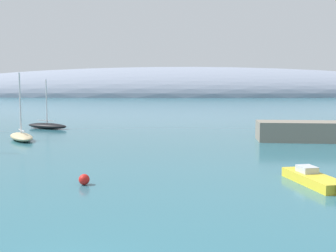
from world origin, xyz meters
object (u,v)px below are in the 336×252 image
object	(u,v)px
motorboat_yellow_foreground	(313,179)
mooring_buoy_red	(84,179)
sailboat_black_near_shore	(47,125)
sailboat_sand_mid_mooring	(21,136)

from	to	relation	value
motorboat_yellow_foreground	mooring_buoy_red	xyz separation A→B (m)	(-14.07, -0.17, -0.01)
motorboat_yellow_foreground	mooring_buoy_red	bearing A→B (deg)	79.26
motorboat_yellow_foreground	mooring_buoy_red	world-z (taller)	motorboat_yellow_foreground
sailboat_black_near_shore	motorboat_yellow_foreground	size ratio (longest dim) A/B	1.21
sailboat_sand_mid_mooring	motorboat_yellow_foreground	xyz separation A→B (m)	(25.19, -20.06, -0.12)
sailboat_sand_mid_mooring	mooring_buoy_red	distance (m)	23.08
sailboat_sand_mid_mooring	mooring_buoy_red	bearing A→B (deg)	177.94
sailboat_sand_mid_mooring	motorboat_yellow_foreground	bearing A→B (deg)	-159.38
sailboat_sand_mid_mooring	sailboat_black_near_shore	bearing A→B (deg)	-27.34
sailboat_black_near_shore	sailboat_sand_mid_mooring	size ratio (longest dim) A/B	0.93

